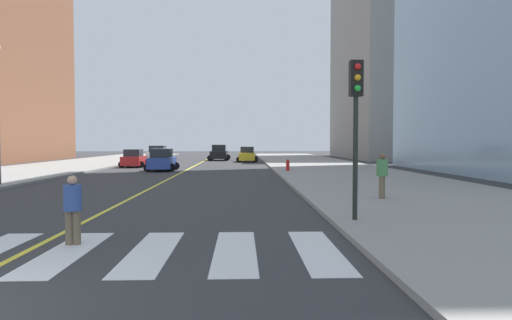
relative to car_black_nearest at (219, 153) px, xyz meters
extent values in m
cube|color=gray|center=(10.44, -31.92, -0.86)|extent=(10.00, 120.00, 0.15)
cube|color=silver|center=(-0.86, -47.92, -0.93)|extent=(0.90, 4.00, 0.01)
cube|color=silver|center=(0.94, -47.92, -0.93)|extent=(0.90, 4.00, 0.01)
cube|color=silver|center=(2.74, -47.92, -0.93)|extent=(0.90, 4.00, 0.01)
cube|color=silver|center=(4.54, -47.92, -0.93)|extent=(0.90, 4.00, 0.01)
cube|color=yellow|center=(-1.76, -11.92, -0.93)|extent=(0.16, 80.00, 0.01)
cube|color=gray|center=(27.21, 7.88, 12.52)|extent=(18.00, 24.00, 26.92)
cube|color=black|center=(0.00, -0.07, -0.20)|extent=(2.11, 4.53, 0.96)
cube|color=#1E2328|center=(0.00, 0.20, 0.66)|extent=(1.75, 2.28, 0.81)
cylinder|color=black|center=(-1.06, -1.44, -0.58)|extent=(0.73, 0.25, 0.73)
cylinder|color=black|center=(1.01, -1.48, -0.58)|extent=(0.73, 0.25, 0.73)
cylinder|color=black|center=(-1.01, 1.34, -0.58)|extent=(0.73, 0.25, 0.73)
cylinder|color=black|center=(1.06, 1.31, -0.58)|extent=(0.73, 0.25, 0.73)
cube|color=gold|center=(3.55, -4.47, -0.28)|extent=(1.98, 4.11, 0.87)
cube|color=#1E2328|center=(3.56, -4.23, 0.50)|extent=(1.62, 2.08, 0.73)
cylinder|color=black|center=(2.57, -5.69, -0.61)|extent=(0.66, 0.24, 0.66)
cylinder|color=black|center=(4.43, -5.76, -0.61)|extent=(0.66, 0.24, 0.66)
cylinder|color=black|center=(2.66, -3.18, -0.61)|extent=(0.66, 0.24, 0.66)
cylinder|color=black|center=(4.53, -3.25, -0.61)|extent=(0.66, 0.24, 0.66)
cube|color=silver|center=(-6.75, -5.52, -0.23)|extent=(2.02, 4.38, 0.93)
cube|color=#1E2328|center=(-6.74, -5.78, 0.61)|extent=(1.68, 2.20, 0.79)
cylinder|color=black|center=(-5.75, -4.16, -0.59)|extent=(0.71, 0.24, 0.71)
cylinder|color=black|center=(-7.77, -4.18, -0.59)|extent=(0.71, 0.24, 0.71)
cylinder|color=black|center=(-5.72, -6.86, -0.59)|extent=(0.71, 0.24, 0.71)
cylinder|color=black|center=(-7.74, -6.88, -0.59)|extent=(0.71, 0.24, 0.71)
cube|color=#2D479E|center=(-3.65, -20.56, -0.27)|extent=(1.90, 4.09, 0.87)
cube|color=#1E2328|center=(-3.64, -20.80, 0.51)|extent=(1.58, 2.05, 0.73)
cylinder|color=black|center=(-2.73, -19.28, -0.61)|extent=(0.66, 0.22, 0.66)
cylinder|color=black|center=(-4.60, -19.31, -0.61)|extent=(0.66, 0.22, 0.66)
cylinder|color=black|center=(-2.69, -21.80, -0.61)|extent=(0.66, 0.22, 0.66)
cylinder|color=black|center=(-4.57, -21.83, -0.61)|extent=(0.66, 0.22, 0.66)
cube|color=red|center=(-7.22, -15.15, -0.32)|extent=(1.75, 3.78, 0.81)
cube|color=#1E2328|center=(-7.21, -15.38, 0.40)|extent=(1.46, 1.90, 0.68)
cylinder|color=black|center=(-6.36, -13.98, -0.63)|extent=(0.61, 0.20, 0.61)
cylinder|color=black|center=(-8.10, -14.00, -0.63)|extent=(0.61, 0.20, 0.61)
cylinder|color=black|center=(-6.33, -16.31, -0.63)|extent=(0.61, 0.20, 0.61)
cylinder|color=black|center=(-8.07, -16.33, -0.63)|extent=(0.61, 0.20, 0.61)
cylinder|color=black|center=(6.10, -44.93, 0.96)|extent=(0.14, 0.14, 3.50)
cube|color=black|center=(6.10, -44.93, 3.21)|extent=(0.36, 0.28, 1.00)
sphere|color=red|center=(6.10, -45.11, 3.51)|extent=(0.18, 0.18, 0.18)
sphere|color=orange|center=(6.10, -45.11, 3.21)|extent=(0.18, 0.18, 0.18)
sphere|color=green|center=(6.10, -45.11, 2.91)|extent=(0.18, 0.18, 0.18)
cylinder|color=brown|center=(-1.07, -47.21, -0.54)|extent=(0.18, 0.18, 0.79)
cylinder|color=brown|center=(-0.90, -47.20, -0.54)|extent=(0.18, 0.18, 0.79)
cylinder|color=#335199|center=(-0.99, -47.20, 0.15)|extent=(0.40, 0.40, 0.59)
sphere|color=tan|center=(-0.99, -47.20, 0.55)|extent=(0.21, 0.21, 0.21)
cylinder|color=brown|center=(8.44, -40.09, -0.35)|extent=(0.20, 0.20, 0.88)
cylinder|color=brown|center=(8.35, -40.24, -0.35)|extent=(0.20, 0.20, 0.88)
cylinder|color=#47844C|center=(8.39, -40.16, 0.41)|extent=(0.44, 0.44, 0.66)
sphere|color=brown|center=(8.39, -40.16, 0.86)|extent=(0.24, 0.24, 0.24)
cylinder|color=red|center=(6.42, -23.31, -0.44)|extent=(0.26, 0.26, 0.70)
sphere|color=red|center=(6.42, -23.31, -0.01)|extent=(0.22, 0.22, 0.22)
camera|label=1|loc=(2.88, -57.53, 1.42)|focal=31.47mm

